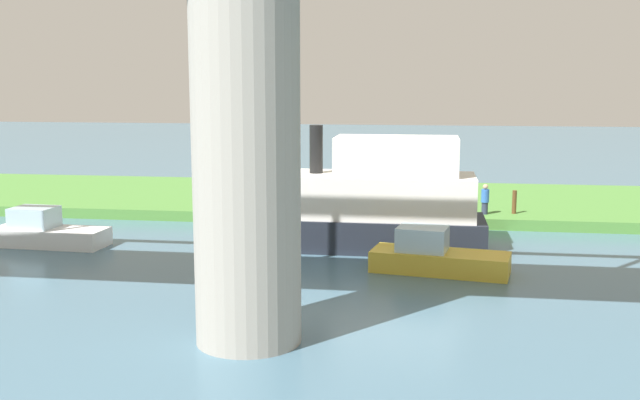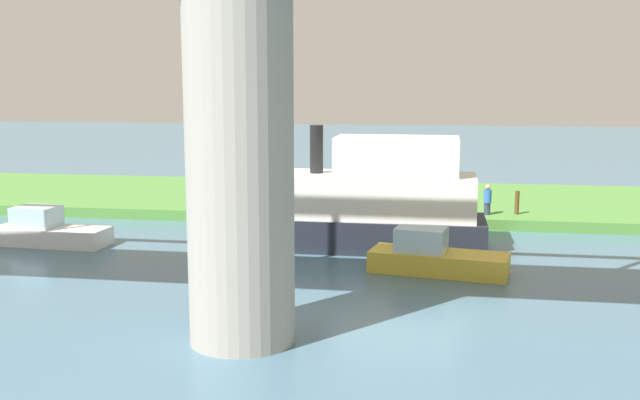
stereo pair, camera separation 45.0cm
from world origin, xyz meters
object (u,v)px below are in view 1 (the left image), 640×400
motorboat_red (46,232)px  person_on_bank (485,199)px  motorboat_white (436,256)px  bridge_pylon (246,135)px  pontoon_yellow (372,203)px  mooring_post (514,202)px

motorboat_red → person_on_bank: bearing=-158.6°
motorboat_red → motorboat_white: motorboat_white is taller
person_on_bank → bridge_pylon: bearing=66.9°
pontoon_yellow → motorboat_red: bearing=6.8°
mooring_post → motorboat_white: mooring_post is taller
motorboat_red → motorboat_white: size_ratio=0.97×
motorboat_red → pontoon_yellow: bearing=-173.2°
bridge_pylon → mooring_post: size_ratio=9.69×
mooring_post → pontoon_yellow: 8.45m
bridge_pylon → pontoon_yellow: 11.84m
mooring_post → pontoon_yellow: size_ratio=0.11×
motorboat_red → motorboat_white: bearing=172.8°
mooring_post → motorboat_red: (19.11, 7.30, -0.49)m
pontoon_yellow → motorboat_white: bearing=125.4°
bridge_pylon → motorboat_red: 15.09m
person_on_bank → motorboat_white: 9.23m
pontoon_yellow → motorboat_red: size_ratio=2.00×
bridge_pylon → motorboat_white: (-4.75, -7.61, -4.67)m
mooring_post → motorboat_red: mooring_post is taller
mooring_post → motorboat_red: size_ratio=0.23×
motorboat_white → motorboat_red: bearing=-7.2°
bridge_pylon → person_on_bank: (-7.05, -16.53, -4.03)m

